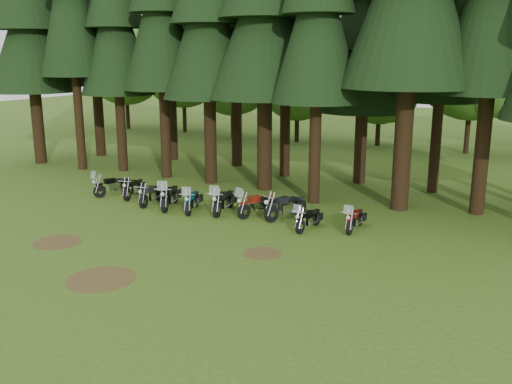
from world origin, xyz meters
TOP-DOWN VIEW (x-y plane):
  - ground at (0.00, 0.00)m, footprint 120.00×120.00m
  - pine_front_0 at (-16.20, 9.28)m, footprint 5.49×5.49m
  - pine_front_2 at (-9.78, 9.82)m, footprint 4.32×4.32m
  - pine_back_0 at (-14.68, 13.25)m, footprint 5.00×5.00m
  - pine_back_1 at (-9.26, 14.35)m, footprint 4.52×4.52m
  - pine_back_2 at (-4.38, 14.40)m, footprint 4.85×4.85m
  - pine_back_3 at (-0.37, 12.94)m, footprint 4.35×4.35m
  - pine_back_4 at (4.04, 13.25)m, footprint 4.94×4.94m
  - decid_0 at (-22.10, 25.26)m, footprint 8.00×7.78m
  - decid_1 at (-15.99, 25.76)m, footprint 7.91×7.69m
  - decid_2 at (-10.43, 24.78)m, footprint 6.72×6.53m
  - decid_3 at (-4.71, 25.13)m, footprint 6.12×5.95m
  - decid_4 at (1.58, 26.32)m, footprint 5.93×5.76m
  - decid_5 at (8.29, 25.71)m, footprint 8.45×8.21m
  - dirt_patch_0 at (-3.00, -2.00)m, footprint 1.80×1.80m
  - dirt_patch_1 at (4.50, 0.50)m, footprint 1.40×1.40m
  - dirt_patch_2 at (1.00, -4.00)m, footprint 2.20×2.20m
  - motorcycle_0 at (-6.09, 4.70)m, footprint 0.99×2.15m
  - motorcycle_1 at (-4.91, 4.87)m, footprint 0.68×2.11m
  - motorcycle_2 at (-3.29, 4.20)m, footprint 0.49×2.17m
  - motorcycle_3 at (-2.12, 4.05)m, footprint 1.11×2.38m
  - motorcycle_4 at (-0.87, 4.03)m, footprint 1.00×2.14m
  - motorcycle_5 at (0.50, 4.49)m, footprint 0.70×2.38m
  - motorcycle_6 at (2.06, 4.76)m, footprint 0.99×2.23m
  - motorcycle_7 at (3.38, 4.95)m, footprint 1.03×2.29m
  - motorcycle_8 at (4.85, 3.93)m, footprint 0.48×2.00m
  - motorcycle_9 at (6.55, 4.72)m, footprint 0.38×2.01m

SIDE VIEW (x-z plane):
  - ground at x=0.00m, z-range 0.00..0.00m
  - dirt_patch_0 at x=-3.00m, z-range 0.00..0.01m
  - dirt_patch_1 at x=4.50m, z-range 0.00..0.01m
  - dirt_patch_2 at x=1.00m, z-range 0.00..0.01m
  - motorcycle_8 at x=4.85m, z-range -0.21..1.05m
  - motorcycle_9 at x=6.55m, z-range -0.21..1.06m
  - motorcycle_1 at x=-4.91m, z-range 0.01..0.88m
  - motorcycle_2 at x=-3.29m, z-range 0.01..0.90m
  - motorcycle_4 at x=-0.87m, z-range -0.23..1.15m
  - motorcycle_0 at x=-6.09m, z-range -0.23..1.15m
  - motorcycle_6 at x=2.06m, z-range -0.24..1.19m
  - motorcycle_7 at x=3.38m, z-range 0.01..0.99m
  - motorcycle_5 at x=0.50m, z-range -0.25..1.25m
  - motorcycle_3 at x=-2.12m, z-range -0.25..1.28m
  - decid_4 at x=1.58m, z-range 0.67..8.07m
  - decid_3 at x=-4.71m, z-range 0.69..8.34m
  - decid_2 at x=-10.43m, z-range 0.76..9.15m
  - decid_1 at x=-15.99m, z-range 0.89..10.77m
  - decid_0 at x=-22.10m, z-range 0.90..10.90m
  - decid_5 at x=8.29m, z-range 0.95..11.51m
  - pine_back_4 at x=4.04m, z-range 1.36..15.14m
  - pine_front_0 at x=-16.20m, z-range 1.60..17.77m
  - pine_back_3 at x=-0.37m, z-range 1.60..17.80m
  - pine_back_1 at x=-9.26m, z-range 1.60..17.82m
  - pine_front_2 at x=-9.78m, z-range 1.60..17.82m
  - pine_back_2 at x=-4.38m, z-range 1.61..17.91m
  - pine_back_0 at x=-14.68m, z-range 1.70..18.91m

